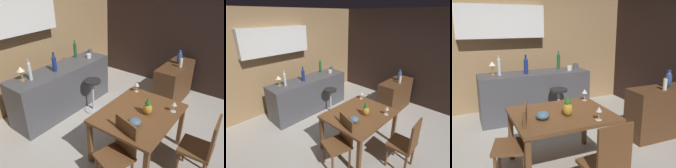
# 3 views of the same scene
# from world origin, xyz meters

# --- Properties ---
(ground_plane) EXTENTS (9.00, 9.00, 0.00)m
(ground_plane) POSITION_xyz_m (0.00, 0.00, 0.00)
(ground_plane) COLOR #B7B2A8
(wall_kitchen_back) EXTENTS (5.20, 0.33, 2.60)m
(wall_kitchen_back) POSITION_xyz_m (-0.06, 2.08, 1.41)
(wall_kitchen_back) COLOR #9E7A51
(wall_kitchen_back) RESTS_ON ground_plane
(wall_side_right) EXTENTS (0.10, 4.40, 2.60)m
(wall_side_right) POSITION_xyz_m (2.55, 0.30, 1.30)
(wall_side_right) COLOR #33231E
(wall_side_right) RESTS_ON ground_plane
(dining_table) EXTENTS (1.22, 0.98, 0.74)m
(dining_table) POSITION_xyz_m (-0.01, -0.46, 0.66)
(dining_table) COLOR brown
(dining_table) RESTS_ON ground_plane
(kitchen_counter) EXTENTS (2.10, 0.60, 0.90)m
(kitchen_counter) POSITION_xyz_m (0.19, 1.36, 0.45)
(kitchen_counter) COLOR #4C4C51
(kitchen_counter) RESTS_ON ground_plane
(sideboard_cabinet) EXTENTS (1.10, 0.44, 0.82)m
(sideboard_cabinet) POSITION_xyz_m (1.81, -0.26, 0.41)
(sideboard_cabinet) COLOR #56351E
(sideboard_cabinet) RESTS_ON ground_plane
(chair_near_window) EXTENTS (0.50, 0.50, 0.93)m
(chair_near_window) POSITION_xyz_m (-0.60, -0.53, 0.50)
(chair_near_window) COLOR brown
(chair_near_window) RESTS_ON ground_plane
(chair_by_doorway) EXTENTS (0.42, 0.42, 0.95)m
(chair_by_doorway) POSITION_xyz_m (0.09, -1.35, 0.52)
(chair_by_doorway) COLOR brown
(chair_by_doorway) RESTS_ON ground_plane
(bar_stool) EXTENTS (0.34, 0.34, 0.67)m
(bar_stool) POSITION_xyz_m (0.47, 0.84, 0.36)
(bar_stool) COLOR #262323
(bar_stool) RESTS_ON ground_plane
(wine_glass_left) EXTENTS (0.08, 0.08, 0.17)m
(wine_glass_left) POSITION_xyz_m (0.49, -0.12, 0.87)
(wine_glass_left) COLOR silver
(wine_glass_left) RESTS_ON dining_table
(wine_glass_right) EXTENTS (0.08, 0.08, 0.16)m
(wine_glass_right) POSITION_xyz_m (0.29, -0.84, 0.86)
(wine_glass_right) COLOR silver
(wine_glass_right) RESTS_ON dining_table
(pineapple_centerpiece) EXTENTS (0.13, 0.13, 0.26)m
(pineapple_centerpiece) POSITION_xyz_m (0.02, -0.57, 0.85)
(pineapple_centerpiece) COLOR gold
(pineapple_centerpiece) RESTS_ON dining_table
(fruit_bowl) EXTENTS (0.16, 0.16, 0.09)m
(fruit_bowl) POSITION_xyz_m (-0.29, -0.56, 0.79)
(fruit_bowl) COLOR slate
(fruit_bowl) RESTS_ON dining_table
(wine_bottle_clear) EXTENTS (0.06, 0.06, 0.36)m
(wine_bottle_clear) POSITION_xyz_m (-0.47, 1.36, 1.07)
(wine_bottle_clear) COLOR silver
(wine_bottle_clear) RESTS_ON kitchen_counter
(wine_bottle_green) EXTENTS (0.07, 0.07, 0.37)m
(wine_bottle_green) POSITION_xyz_m (0.76, 1.56, 1.07)
(wine_bottle_green) COLOR #1E592D
(wine_bottle_green) RESTS_ON kitchen_counter
(wine_bottle_cobalt) EXTENTS (0.08, 0.08, 0.36)m
(wine_bottle_cobalt) POSITION_xyz_m (0.01, 1.32, 1.06)
(wine_bottle_cobalt) COLOR navy
(wine_bottle_cobalt) RESTS_ON kitchen_counter
(cup_slate) EXTENTS (0.13, 0.10, 0.11)m
(cup_slate) POSITION_xyz_m (1.10, 1.45, 0.95)
(cup_slate) COLOR #515660
(cup_slate) RESTS_ON kitchen_counter
(cup_white) EXTENTS (0.13, 0.10, 0.09)m
(cup_white) POSITION_xyz_m (0.90, 1.30, 0.95)
(cup_white) COLOR white
(cup_white) RESTS_ON kitchen_counter
(counter_lamp) EXTENTS (0.13, 0.13, 0.25)m
(counter_lamp) POSITION_xyz_m (-0.58, 1.44, 1.09)
(counter_lamp) COLOR #A58447
(counter_lamp) RESTS_ON kitchen_counter
(pillar_candle_tall) EXTENTS (0.06, 0.06, 0.20)m
(pillar_candle_tall) POSITION_xyz_m (1.75, -0.37, 0.91)
(pillar_candle_tall) COLOR white
(pillar_candle_tall) RESTS_ON sideboard_cabinet
(vase_ceramic_blue) EXTENTS (0.11, 0.11, 0.28)m
(vase_ceramic_blue) POSITION_xyz_m (1.92, -0.27, 0.95)
(vase_ceramic_blue) COLOR #334C8C
(vase_ceramic_blue) RESTS_ON sideboard_cabinet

